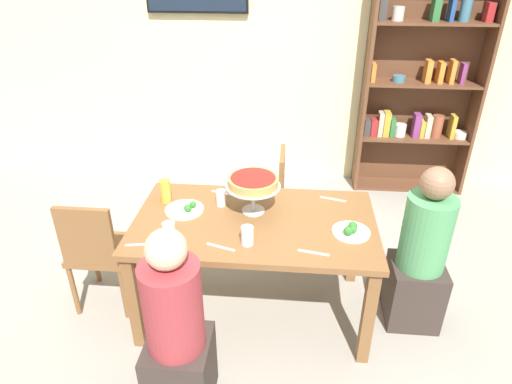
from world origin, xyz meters
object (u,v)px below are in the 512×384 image
object	(u,v)px
water_glass_clear_far	(247,236)
water_glass_clear_near	(221,198)
cutlery_spare_fork	(223,193)
diner_head_east	(420,260)
salad_plate_near_diner	(351,230)
cutlery_knife_near	(333,199)
chair_far_right	(295,197)
water_glass_clear_spare	(169,230)
salad_plate_far_diner	(185,209)
cutlery_fork_near	(313,253)
chair_head_west	(98,249)
dining_table	(255,233)
beer_glass_amber_tall	(165,191)
diner_near_left	(177,337)
deep_dish_pizza_stand	(253,184)
cutlery_fork_far	(141,244)
bookshelf	(421,84)
cutlery_knife_far	(221,247)

from	to	relation	value
water_glass_clear_far	water_glass_clear_near	bearing A→B (deg)	117.77
cutlery_spare_fork	diner_head_east	bearing A→B (deg)	-173.65
salad_plate_near_diner	cutlery_knife_near	bearing A→B (deg)	101.49
chair_far_right	water_glass_clear_spare	world-z (taller)	chair_far_right
salad_plate_far_diner	water_glass_clear_far	world-z (taller)	water_glass_clear_far
salad_plate_near_diner	cutlery_knife_near	xyz separation A→B (m)	(-0.08, 0.41, -0.02)
water_glass_clear_far	cutlery_fork_near	distance (m)	0.39
salad_plate_near_diner	water_glass_clear_near	xyz separation A→B (m)	(-0.83, 0.26, 0.03)
chair_head_west	water_glass_clear_spare	bearing A→B (deg)	-17.24
cutlery_knife_near	cutlery_spare_fork	xyz separation A→B (m)	(-0.76, 0.01, 0.00)
dining_table	beer_glass_amber_tall	xyz separation A→B (m)	(-0.62, 0.18, 0.17)
diner_head_east	cutlery_knife_near	xyz separation A→B (m)	(-0.56, 0.30, 0.25)
diner_head_east	water_glass_clear_spare	bearing A→B (deg)	8.87
dining_table	cutlery_knife_near	size ratio (longest dim) A/B	8.51
salad_plate_near_diner	beer_glass_amber_tall	distance (m)	1.24
dining_table	water_glass_clear_spare	bearing A→B (deg)	-154.66
diner_head_east	diner_near_left	bearing A→B (deg)	28.88
chair_far_right	salad_plate_far_diner	size ratio (longest dim) A/B	3.44
cutlery_knife_near	water_glass_clear_near	bearing A→B (deg)	25.93
diner_near_left	chair_head_west	bearing A→B (deg)	45.33
diner_head_east	cutlery_knife_near	bearing A→B (deg)	-28.23
deep_dish_pizza_stand	salad_plate_far_diner	distance (m)	0.48
beer_glass_amber_tall	water_glass_clear_far	distance (m)	0.74
salad_plate_near_diner	cutlery_spare_fork	xyz separation A→B (m)	(-0.85, 0.42, -0.02)
salad_plate_far_diner	cutlery_fork_far	world-z (taller)	salad_plate_far_diner
cutlery_knife_near	salad_plate_near_diner	bearing A→B (deg)	116.57
chair_far_right	cutlery_knife_near	bearing A→B (deg)	29.24
diner_head_east	water_glass_clear_far	size ratio (longest dim) A/B	10.09
water_glass_clear_far	cutlery_spare_fork	bearing A→B (deg)	111.98
water_glass_clear_far	cutlery_fork_far	size ratio (longest dim) A/B	0.63
chair_far_right	deep_dish_pizza_stand	distance (m)	0.85
water_glass_clear_spare	cutlery_fork_far	distance (m)	0.18
diner_head_east	chair_far_right	xyz separation A→B (m)	(-0.82, 0.76, -0.01)
diner_near_left	cutlery_fork_far	distance (m)	0.59
dining_table	water_glass_clear_spare	xyz separation A→B (m)	(-0.49, -0.23, 0.14)
bookshelf	deep_dish_pizza_stand	distance (m)	2.40
cutlery_fork_far	salad_plate_near_diner	bearing A→B (deg)	0.29
water_glass_clear_far	cutlery_fork_near	size ratio (longest dim) A/B	0.63
chair_far_right	beer_glass_amber_tall	xyz separation A→B (m)	(-0.87, -0.59, 0.33)
salad_plate_far_diner	cutlery_spare_fork	distance (m)	0.33
dining_table	cutlery_knife_far	xyz separation A→B (m)	(-0.17, -0.31, 0.10)
deep_dish_pizza_stand	cutlery_knife_far	xyz separation A→B (m)	(-0.15, -0.42, -0.20)
cutlery_knife_far	chair_far_right	bearing A→B (deg)	86.62
chair_far_right	chair_head_west	xyz separation A→B (m)	(-1.30, -0.83, 0.00)
cutlery_spare_fork	beer_glass_amber_tall	bearing A→B (deg)	41.15
cutlery_fork_far	cutlery_spare_fork	xyz separation A→B (m)	(0.38, 0.65, 0.00)
water_glass_clear_spare	water_glass_clear_near	bearing A→B (deg)	58.33
bookshelf	chair_far_right	bearing A→B (deg)	-133.20
deep_dish_pizza_stand	salad_plate_near_diner	world-z (taller)	deep_dish_pizza_stand
water_glass_clear_spare	chair_far_right	bearing A→B (deg)	53.54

